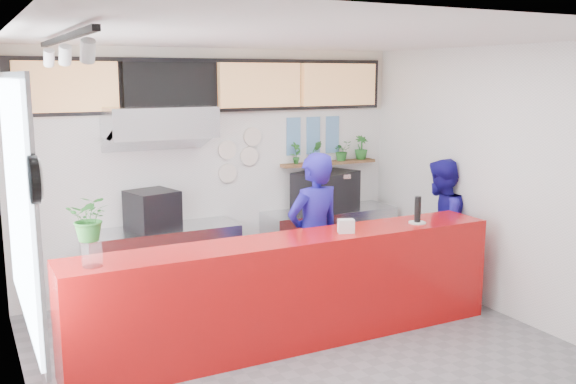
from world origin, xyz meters
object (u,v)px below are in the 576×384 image
object	(u,v)px
service_counter	(293,291)
staff_center	(314,238)
espresso_machine	(326,191)
staff_right	(440,227)
panini_oven	(152,210)
pepper_mill	(418,209)

from	to	relation	value
service_counter	staff_center	distance (m)	0.80
espresso_machine	staff_right	world-z (taller)	staff_right
panini_oven	staff_center	size ratio (longest dim) A/B	0.27
staff_center	service_counter	bearing A→B (deg)	35.10
espresso_machine	pepper_mill	bearing A→B (deg)	-111.52
pepper_mill	staff_center	bearing A→B (deg)	151.15
service_counter	staff_right	bearing A→B (deg)	13.60
panini_oven	staff_center	world-z (taller)	staff_center
panini_oven	espresso_machine	xyz separation A→B (m)	(2.34, 0.00, 0.03)
espresso_machine	staff_right	distance (m)	1.56
staff_right	service_counter	bearing A→B (deg)	-14.67
panini_oven	espresso_machine	distance (m)	2.34
staff_center	panini_oven	bearing A→B (deg)	-51.11
staff_center	pepper_mill	bearing A→B (deg)	143.12
service_counter	pepper_mill	world-z (taller)	pepper_mill
panini_oven	staff_right	size ratio (longest dim) A/B	0.30
service_counter	staff_center	bearing A→B (deg)	43.13
panini_oven	staff_center	distance (m)	1.95
panini_oven	staff_right	world-z (taller)	staff_right
espresso_machine	staff_right	bearing A→B (deg)	-76.74
staff_center	pepper_mill	xyz separation A→B (m)	(0.98, -0.54, 0.32)
staff_center	pepper_mill	distance (m)	1.16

